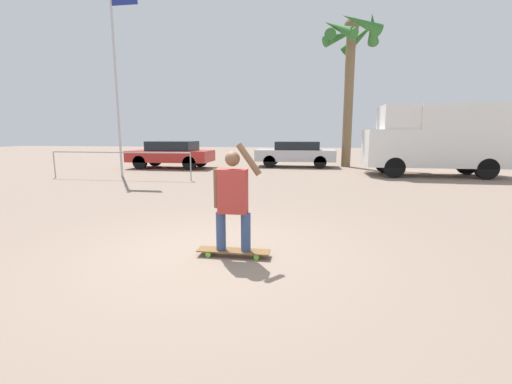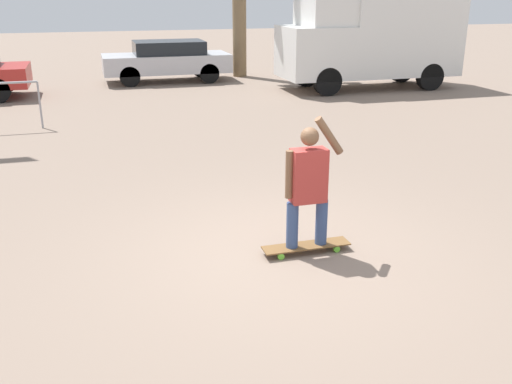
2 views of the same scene
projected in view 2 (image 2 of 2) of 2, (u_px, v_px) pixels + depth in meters
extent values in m
plane|color=gray|center=(279.00, 253.00, 6.81)|extent=(80.00, 80.00, 0.00)
cube|color=brown|center=(306.00, 246.00, 6.81)|extent=(1.07, 0.24, 0.02)
cylinder|color=#66C633|center=(281.00, 256.00, 6.64)|extent=(0.08, 0.03, 0.08)
cylinder|color=#66C633|center=(276.00, 249.00, 6.82)|extent=(0.08, 0.03, 0.08)
cylinder|color=#66C633|center=(337.00, 249.00, 6.83)|extent=(0.08, 0.03, 0.08)
cylinder|color=#66C633|center=(330.00, 242.00, 7.01)|extent=(0.08, 0.03, 0.08)
cylinder|color=#384C7A|center=(292.00, 225.00, 6.67)|extent=(0.14, 0.14, 0.56)
cylinder|color=#384C7A|center=(321.00, 222.00, 6.76)|extent=(0.14, 0.14, 0.56)
cube|color=#B23833|center=(308.00, 176.00, 6.52)|extent=(0.41, 0.22, 0.63)
sphere|color=brown|center=(310.00, 137.00, 6.36)|extent=(0.21, 0.21, 0.21)
cylinder|color=brown|center=(289.00, 175.00, 6.44)|extent=(0.09, 0.09, 0.56)
cylinder|color=brown|center=(329.00, 136.00, 6.43)|extent=(0.36, 0.09, 0.46)
cylinder|color=black|center=(327.00, 82.00, 16.80)|extent=(0.83, 0.28, 0.83)
cylinder|color=black|center=(306.00, 74.00, 18.38)|extent=(0.83, 0.28, 0.83)
cylinder|color=black|center=(430.00, 77.00, 17.72)|extent=(0.83, 0.28, 0.83)
cylinder|color=black|center=(401.00, 70.00, 19.30)|extent=(0.83, 0.28, 0.83)
cube|color=white|center=(315.00, 52.00, 17.31)|extent=(1.94, 2.03, 1.53)
cube|color=black|center=(303.00, 42.00, 17.10)|extent=(0.04, 1.72, 0.76)
cube|color=white|center=(397.00, 34.00, 17.89)|extent=(3.61, 2.03, 2.51)
cube|color=white|center=(325.00, 9.00, 16.97)|extent=(1.36, 1.86, 0.98)
cylinder|color=black|center=(130.00, 77.00, 18.36)|extent=(0.65, 0.22, 0.65)
cylinder|color=black|center=(126.00, 70.00, 19.76)|extent=(0.65, 0.22, 0.65)
cylinder|color=black|center=(209.00, 73.00, 19.05)|extent=(0.65, 0.22, 0.65)
cylinder|color=black|center=(200.00, 68.00, 20.46)|extent=(0.65, 0.22, 0.65)
cube|color=#BCBCC1|center=(166.00, 63.00, 19.31)|extent=(4.21, 1.77, 0.59)
cube|color=black|center=(169.00, 47.00, 19.16)|extent=(2.31, 1.56, 0.43)
cylinder|color=black|center=(5.00, 81.00, 17.29)|extent=(0.69, 0.22, 0.69)
cylinder|color=#99999E|center=(40.00, 105.00, 12.79)|extent=(0.04, 0.04, 1.05)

